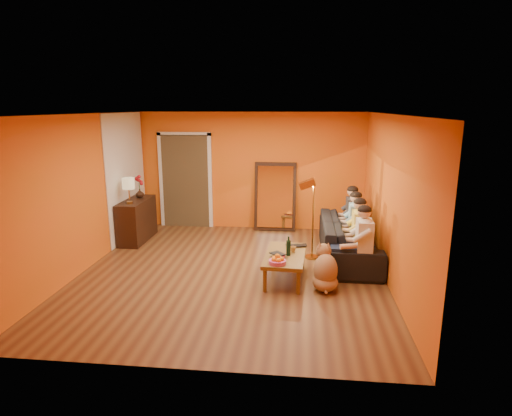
# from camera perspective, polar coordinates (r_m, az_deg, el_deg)

# --- Properties ---
(room_shell) EXTENTS (5.00, 5.50, 2.60)m
(room_shell) POSITION_cam_1_polar(r_m,az_deg,el_deg) (7.26, -2.86, 2.13)
(room_shell) COLOR brown
(room_shell) RESTS_ON ground
(white_accent) EXTENTS (0.02, 1.90, 2.58)m
(white_accent) POSITION_cam_1_polar(r_m,az_deg,el_deg) (9.26, -16.90, 4.04)
(white_accent) COLOR white
(white_accent) RESTS_ON wall_left
(doorway_recess) EXTENTS (1.06, 0.30, 2.10)m
(doorway_recess) POSITION_cam_1_polar(r_m,az_deg,el_deg) (9.98, -9.18, 3.64)
(doorway_recess) COLOR #3F2D19
(doorway_recess) RESTS_ON floor
(door_jamb_left) EXTENTS (0.08, 0.06, 2.20)m
(door_jamb_left) POSITION_cam_1_polar(r_m,az_deg,el_deg) (10.04, -12.51, 3.54)
(door_jamb_left) COLOR white
(door_jamb_left) RESTS_ON wall_back
(door_jamb_right) EXTENTS (0.08, 0.06, 2.20)m
(door_jamb_right) POSITION_cam_1_polar(r_m,az_deg,el_deg) (9.74, -6.12, 3.49)
(door_jamb_right) COLOR white
(door_jamb_right) RESTS_ON wall_back
(door_header) EXTENTS (1.22, 0.06, 0.08)m
(door_header) POSITION_cam_1_polar(r_m,az_deg,el_deg) (9.75, -9.61, 9.73)
(door_header) COLOR white
(door_header) RESTS_ON wall_back
(mirror_frame) EXTENTS (0.92, 0.27, 1.51)m
(mirror_frame) POSITION_cam_1_polar(r_m,az_deg,el_deg) (9.51, 2.57, 1.53)
(mirror_frame) COLOR black
(mirror_frame) RESTS_ON floor
(mirror_glass) EXTENTS (0.78, 0.21, 1.35)m
(mirror_glass) POSITION_cam_1_polar(r_m,az_deg,el_deg) (9.47, 2.56, 1.49)
(mirror_glass) COLOR white
(mirror_glass) RESTS_ON mirror_frame
(sideboard) EXTENTS (0.44, 1.18, 0.85)m
(sideboard) POSITION_cam_1_polar(r_m,az_deg,el_deg) (9.16, -15.60, -1.57)
(sideboard) COLOR black
(sideboard) RESTS_ON floor
(table_lamp) EXTENTS (0.24, 0.24, 0.51)m
(table_lamp) POSITION_cam_1_polar(r_m,az_deg,el_deg) (8.74, -16.59, 2.23)
(table_lamp) COLOR beige
(table_lamp) RESTS_ON sideboard
(sofa) EXTENTS (2.44, 0.95, 0.71)m
(sofa) POSITION_cam_1_polar(r_m,az_deg,el_deg) (8.00, 12.20, -4.06)
(sofa) COLOR black
(sofa) RESTS_ON floor
(coffee_table) EXTENTS (0.69, 1.25, 0.42)m
(coffee_table) POSITION_cam_1_polar(r_m,az_deg,el_deg) (6.95, 3.90, -7.78)
(coffee_table) COLOR brown
(coffee_table) RESTS_ON floor
(floor_lamp) EXTENTS (0.31, 0.25, 1.44)m
(floor_lamp) POSITION_cam_1_polar(r_m,az_deg,el_deg) (7.76, 7.60, -1.62)
(floor_lamp) COLOR #AD7832
(floor_lamp) RESTS_ON floor
(dog) EXTENTS (0.49, 0.66, 0.71)m
(dog) POSITION_cam_1_polar(r_m,az_deg,el_deg) (6.61, 9.28, -7.75)
(dog) COLOR #A36D49
(dog) RESTS_ON floor
(person_far_left) EXTENTS (0.70, 0.44, 1.22)m
(person_far_left) POSITION_cam_1_polar(r_m,az_deg,el_deg) (7.00, 14.18, -4.54)
(person_far_left) COLOR beige
(person_far_left) RESTS_ON sofa
(person_mid_left) EXTENTS (0.70, 0.44, 1.22)m
(person_mid_left) POSITION_cam_1_polar(r_m,az_deg,el_deg) (7.52, 13.62, -3.25)
(person_mid_left) COLOR gold
(person_mid_left) RESTS_ON sofa
(person_mid_right) EXTENTS (0.70, 0.44, 1.22)m
(person_mid_right) POSITION_cam_1_polar(r_m,az_deg,el_deg) (8.04, 13.14, -2.13)
(person_mid_right) COLOR #86B6CF
(person_mid_right) RESTS_ON sofa
(person_far_right) EXTENTS (0.70, 0.44, 1.22)m
(person_far_right) POSITION_cam_1_polar(r_m,az_deg,el_deg) (8.57, 12.71, -1.15)
(person_far_right) COLOR #333439
(person_far_right) RESTS_ON sofa
(fruit_bowl) EXTENTS (0.26, 0.26, 0.16)m
(fruit_bowl) POSITION_cam_1_polar(r_m,az_deg,el_deg) (6.43, 2.88, -6.79)
(fruit_bowl) COLOR #CD4892
(fruit_bowl) RESTS_ON coffee_table
(wine_bottle) EXTENTS (0.07, 0.07, 0.31)m
(wine_bottle) POSITION_cam_1_polar(r_m,az_deg,el_deg) (6.78, 4.35, -5.07)
(wine_bottle) COLOR black
(wine_bottle) RESTS_ON coffee_table
(tumbler) EXTENTS (0.11, 0.11, 0.09)m
(tumbler) POSITION_cam_1_polar(r_m,az_deg,el_deg) (6.97, 4.96, -5.50)
(tumbler) COLOR #B27F3F
(tumbler) RESTS_ON coffee_table
(laptop) EXTENTS (0.40, 0.30, 0.03)m
(laptop) POSITION_cam_1_polar(r_m,az_deg,el_deg) (7.20, 5.48, -5.15)
(laptop) COLOR black
(laptop) RESTS_ON coffee_table
(book_lower) EXTENTS (0.21, 0.26, 0.02)m
(book_lower) POSITION_cam_1_polar(r_m,az_deg,el_deg) (6.69, 2.31, -6.58)
(book_lower) COLOR black
(book_lower) RESTS_ON coffee_table
(book_mid) EXTENTS (0.19, 0.25, 0.02)m
(book_mid) POSITION_cam_1_polar(r_m,az_deg,el_deg) (6.69, 2.40, -6.39)
(book_mid) COLOR #AD1320
(book_mid) RESTS_ON book_lower
(book_upper) EXTENTS (0.28, 0.28, 0.02)m
(book_upper) POSITION_cam_1_polar(r_m,az_deg,el_deg) (6.67, 2.30, -6.29)
(book_upper) COLOR black
(book_upper) RESTS_ON book_mid
(vase) EXTENTS (0.17, 0.17, 0.18)m
(vase) POSITION_cam_1_polar(r_m,az_deg,el_deg) (9.27, -15.24, 1.89)
(vase) COLOR black
(vase) RESTS_ON sideboard
(flowers) EXTENTS (0.17, 0.17, 0.48)m
(flowers) POSITION_cam_1_polar(r_m,az_deg,el_deg) (9.23, -15.34, 3.54)
(flowers) COLOR #AD1320
(flowers) RESTS_ON vase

